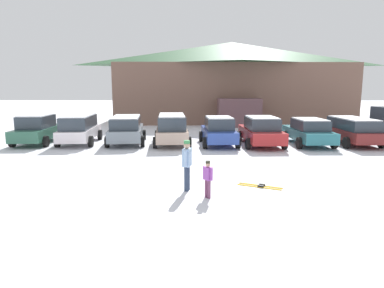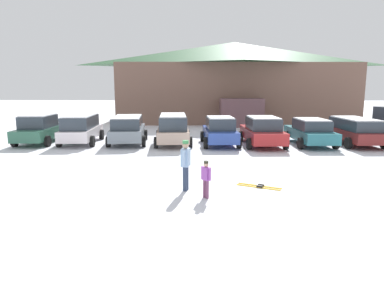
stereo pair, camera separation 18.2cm
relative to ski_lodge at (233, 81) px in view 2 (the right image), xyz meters
The scene contains 13 objects.
ground 29.97m from the ski_lodge, 98.39° to the right, with size 160.00×160.00×0.00m, color silver.
ski_lodge is the anchor object (origin of this frame).
parked_green_coupe 19.88m from the ski_lodge, 131.07° to the right, with size 2.28×4.60×1.74m.
parked_white_suv 18.33m from the ski_lodge, 125.06° to the right, with size 2.38×4.59×1.72m.
parked_grey_wagon 16.85m from the ski_lodge, 117.15° to the right, with size 2.60×4.62×1.65m.
parked_beige_suv 15.93m from the ski_lodge, 107.94° to the right, with size 2.43×4.83×1.76m.
parked_blue_hatchback 15.64m from the ski_lodge, 97.70° to the right, with size 2.30×4.18×1.67m.
parked_red_sedan 15.55m from the ski_lodge, 88.48° to the right, with size 2.39×4.75×1.68m.
parked_teal_hatchback 15.68m from the ski_lodge, 77.86° to the right, with size 2.29×4.62×1.55m.
parked_maroon_van 16.18m from the ski_lodge, 68.24° to the right, with size 2.41×4.84×1.58m.
skier_adult_in_blue_parka 24.60m from the ski_lodge, 98.52° to the right, with size 0.31×0.61×1.67m.
skier_child_in_purple_jacket 25.31m from the ski_lodge, 96.77° to the right, with size 0.30×0.36×1.16m.
pair_of_skis 24.05m from the ski_lodge, 92.70° to the right, with size 1.50×0.90×0.08m.
Camera 2 is at (1.26, -5.66, 3.39)m, focal length 32.00 mm.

